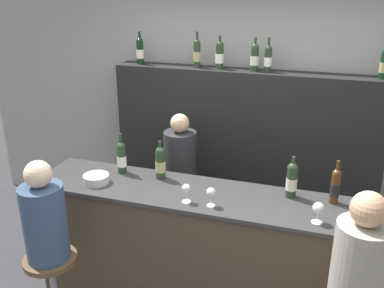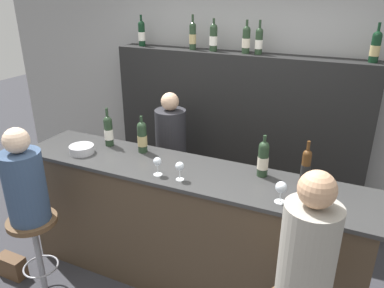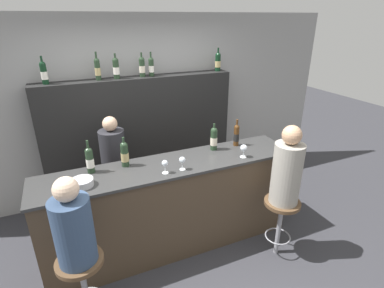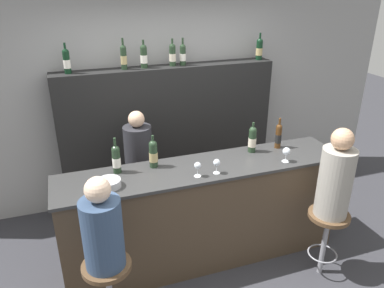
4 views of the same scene
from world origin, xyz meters
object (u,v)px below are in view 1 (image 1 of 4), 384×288
Objects in this scene: wine_bottle_backbar_3 at (255,57)px; metal_bowl at (96,179)px; wine_bottle_counter_0 at (122,157)px; wine_bottle_counter_3 at (335,186)px; wine_glass_2 at (318,209)px; guest_seated_left at (44,218)px; wine_bottle_counter_1 at (160,162)px; wine_bottle_backbar_0 at (140,51)px; wine_glass_0 at (186,189)px; wine_bottle_backbar_1 at (197,53)px; wine_glass_1 at (211,193)px; wine_bottle_backbar_2 at (220,55)px; bartender at (181,192)px; wine_bottle_backbar_4 at (268,58)px; wine_bottle_counter_2 at (292,180)px; guest_seated_right at (359,270)px; bar_stool_left at (52,274)px.

wine_bottle_backbar_3 is 1.52× the size of metal_bowl.
metal_bowl is at bearing -114.13° from wine_bottle_counter_0.
wine_glass_2 is at bearing -107.38° from wine_bottle_counter_3.
guest_seated_left is at bearing -107.25° from wine_bottle_counter_0.
metal_bowl is (-0.46, -0.24, -0.10)m from wine_bottle_counter_1.
wine_glass_0 is at bearing -55.46° from wine_bottle_backbar_0.
guest_seated_left reaches higher than wine_bottle_counter_1.
wine_bottle_counter_3 is 0.96× the size of wine_bottle_backbar_1.
wine_bottle_backbar_2 is at bearing 102.87° from wine_glass_1.
guest_seated_left reaches higher than bartender.
wine_bottle_counter_1 is at bearing 148.19° from wine_glass_1.
wine_bottle_backbar_0 reaches higher than wine_bottle_backbar_4.
wine_bottle_backbar_0 is at bearing 124.54° from wine_glass_0.
guest_seated_left is at bearing -103.81° from metal_bowl.
wine_bottle_backbar_4 reaches higher than wine_bottle_counter_1.
wine_bottle_counter_2 is 0.22× the size of bartender.
wine_bottle_backbar_2 is (0.84, 0.00, -0.00)m from wine_bottle_backbar_0.
wine_bottle_counter_0 is 1.10× the size of wine_bottle_backbar_3.
guest_seated_left is at bearing -87.91° from wine_bottle_backbar_0.
wine_glass_1 is 0.17× the size of guest_seated_right.
wine_glass_2 is 0.20× the size of guest_seated_left.
wine_bottle_backbar_3 reaches higher than wine_glass_2.
wine_bottle_counter_1 is 2.15× the size of wine_glass_2.
wine_bottle_backbar_0 is at bearing 120.50° from wine_bottle_counter_1.
wine_bottle_backbar_3 is 0.13m from wine_bottle_backbar_4.
wine_glass_0 is 1.20m from bar_stool_left.
bartender is (-0.57, -0.53, -1.25)m from wine_bottle_backbar_3.
guest_seated_left is (-0.24, -0.76, -0.19)m from wine_bottle_counter_0.
wine_bottle_counter_2 reaches higher than wine_glass_0.
wine_bottle_counter_0 is at bearing -180.00° from wine_bottle_counter_1.
wine_bottle_counter_3 is 1.75m from wine_bottle_backbar_2.
bartender is at bearing -113.18° from wine_bottle_backbar_2.
wine_bottle_counter_0 is 0.75m from wine_glass_0.
wine_bottle_backbar_1 is 2.32× the size of wine_glass_2.
wine_bottle_counter_0 is 1.07× the size of wine_bottle_counter_2.
wine_bottle_backbar_1 reaches higher than wine_bottle_counter_1.
wine_bottle_backbar_2 is (0.19, 1.11, 0.70)m from wine_bottle_counter_1.
wine_bottle_counter_2 is 1.34m from bartender.
wine_glass_0 is 0.19m from wine_glass_1.
bartender is at bearing -136.97° from wine_bottle_backbar_3.
bar_stool_left is (-0.24, -0.76, -0.67)m from wine_bottle_counter_0.
wine_glass_0 is at bearing 25.66° from guest_seated_left.
wine_bottle_counter_1 is at bearing 153.19° from guest_seated_right.
wine_glass_1 is at bearing 0.00° from wine_glass_0.
wine_bottle_counter_3 is 0.47× the size of bar_stool_left.
guest_seated_left reaches higher than bar_stool_left.
wine_bottle_backbar_2 reaches higher than wine_bottle_counter_2.
wine_bottle_backbar_4 is at bearing 114.37° from guest_seated_right.
wine_bottle_counter_0 is 1.63m from wine_glass_2.
wine_bottle_counter_1 is 1.46m from wine_bottle_backbar_4.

